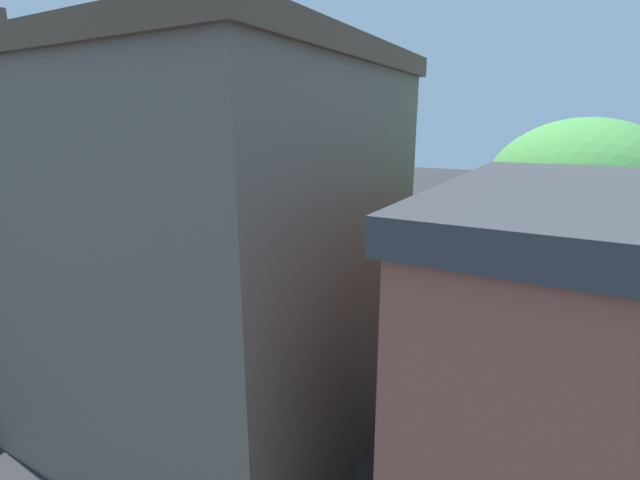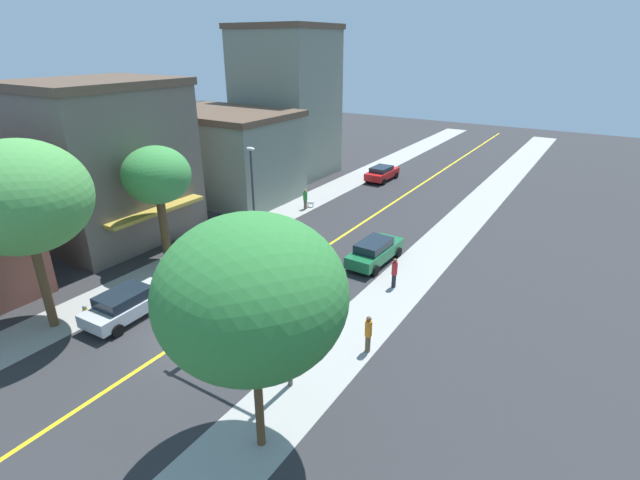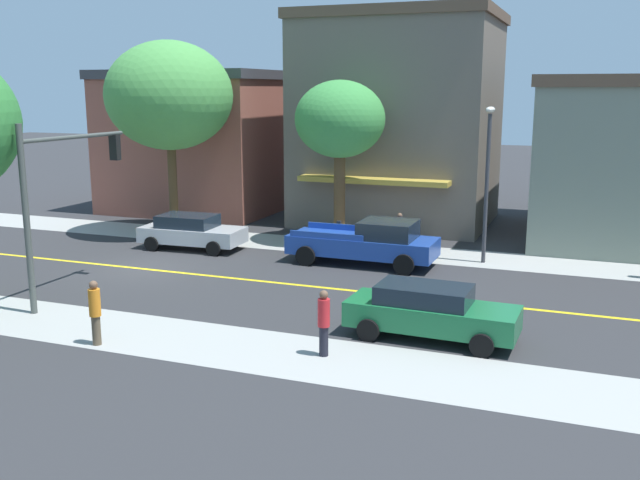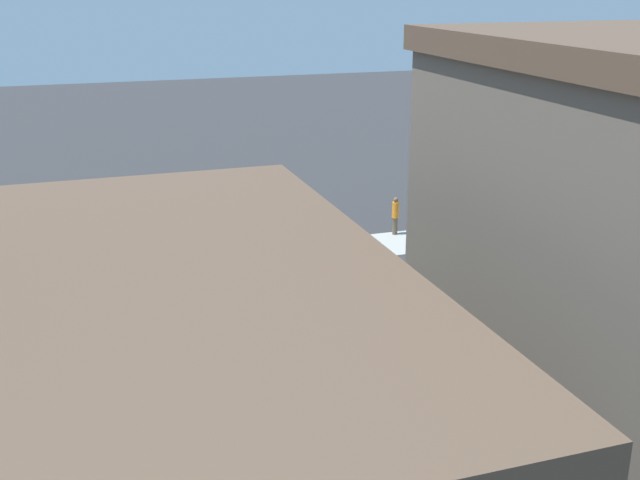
% 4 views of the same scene
% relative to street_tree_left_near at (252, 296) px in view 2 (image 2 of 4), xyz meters
% --- Properties ---
extents(ground_plane, '(140.00, 140.00, 0.00)m').
position_rel_street_tree_left_near_xyz_m(ground_plane, '(-6.92, 2.82, -5.86)').
color(ground_plane, '#2D2D30').
extents(sidewalk_left, '(3.10, 126.00, 0.01)m').
position_rel_street_tree_left_near_xyz_m(sidewalk_left, '(-13.37, 2.82, -5.86)').
color(sidewalk_left, '#9E9E99').
rests_on(sidewalk_left, ground).
extents(sidewalk_right, '(3.10, 126.00, 0.01)m').
position_rel_street_tree_left_near_xyz_m(sidewalk_right, '(-0.46, 2.82, -5.86)').
color(sidewalk_right, '#9E9E99').
rests_on(sidewalk_right, ground).
extents(road_centerline_stripe, '(0.20, 126.00, 0.00)m').
position_rel_street_tree_left_near_xyz_m(road_centerline_stripe, '(-6.92, 2.82, -5.86)').
color(road_centerline_stripe, yellow).
rests_on(road_centerline_stripe, ground).
extents(tan_rowhouse, '(9.16, 9.80, 10.67)m').
position_rel_street_tree_left_near_xyz_m(tan_rowhouse, '(-20.54, 9.39, -0.52)').
color(tan_rowhouse, '#665B51').
rests_on(tan_rowhouse, ground).
extents(pale_office_building, '(12.08, 8.59, 7.46)m').
position_rel_street_tree_left_near_xyz_m(pale_office_building, '(-20.55, 20.72, -2.12)').
color(pale_office_building, gray).
rests_on(pale_office_building, ground).
extents(corner_shop_building, '(8.94, 8.04, 14.42)m').
position_rel_street_tree_left_near_xyz_m(corner_shop_building, '(-20.55, 29.95, 1.37)').
color(corner_shop_building, gray).
rests_on(corner_shop_building, ground).
extents(street_tree_left_near, '(5.84, 5.84, 8.35)m').
position_rel_street_tree_left_near_xyz_m(street_tree_left_near, '(0.00, 0.00, 0.00)').
color(street_tree_left_near, brown).
rests_on(street_tree_left_near, ground).
extents(street_tree_right_corner, '(4.01, 4.01, 7.29)m').
position_rel_street_tree_left_near_xyz_m(street_tree_right_corner, '(-14.32, 8.36, -0.35)').
color(street_tree_right_corner, brown).
rests_on(street_tree_right_corner, ground).
extents(street_tree_left_far, '(5.92, 5.92, 9.10)m').
position_rel_street_tree_left_near_xyz_m(street_tree_left_far, '(-13.26, 0.30, 0.70)').
color(street_tree_left_far, brown).
rests_on(street_tree_left_far, ground).
extents(fire_hydrant, '(0.44, 0.24, 0.76)m').
position_rel_street_tree_left_near_xyz_m(fire_hydrant, '(-12.48, 1.52, -5.49)').
color(fire_hydrant, yellow).
rests_on(fire_hydrant, ground).
extents(parking_meter, '(0.12, 0.18, 1.34)m').
position_rel_street_tree_left_near_xyz_m(parking_meter, '(-12.60, 8.95, -4.98)').
color(parking_meter, '#4C4C51').
rests_on(parking_meter, ground).
extents(traffic_light_mast, '(5.04, 0.32, 5.88)m').
position_rel_street_tree_left_near_xyz_m(traffic_light_mast, '(-2.49, 2.97, -1.95)').
color(traffic_light_mast, '#474C47').
rests_on(traffic_light_mast, ground).
extents(street_lamp, '(0.70, 0.36, 6.22)m').
position_rel_street_tree_left_near_xyz_m(street_lamp, '(-12.77, 15.10, -2.00)').
color(street_lamp, '#38383D').
rests_on(street_lamp, ground).
extents(red_sedan_left_curb, '(2.11, 4.37, 1.43)m').
position_rel_street_tree_left_near_xyz_m(red_sedan_left_curb, '(-10.82, 32.52, -5.10)').
color(red_sedan_left_curb, red).
rests_on(red_sedan_left_curb, ground).
extents(silver_sedan_left_curb, '(2.25, 4.58, 1.50)m').
position_rel_street_tree_left_near_xyz_m(silver_sedan_left_curb, '(-10.74, 2.75, -5.07)').
color(silver_sedan_left_curb, '#B7BABF').
rests_on(silver_sedan_left_curb, ground).
extents(green_sedan_right_curb, '(2.07, 4.80, 1.53)m').
position_rel_street_tree_left_near_xyz_m(green_sedan_right_curb, '(-3.05, 15.05, -5.06)').
color(green_sedan_right_curb, '#196638').
rests_on(green_sedan_right_curb, ground).
extents(blue_pickup_truck, '(2.40, 5.90, 1.83)m').
position_rel_street_tree_left_near_xyz_m(blue_pickup_truck, '(-10.75, 10.82, -4.95)').
color(blue_pickup_truck, '#1E429E').
rests_on(blue_pickup_truck, ground).
extents(pedestrian_red_shirt, '(0.32, 0.32, 1.79)m').
position_rel_street_tree_left_near_xyz_m(pedestrian_red_shirt, '(-0.72, 12.76, -4.91)').
color(pedestrian_red_shirt, black).
rests_on(pedestrian_red_shirt, ground).
extents(pedestrian_green_shirt, '(0.34, 0.34, 1.67)m').
position_rel_street_tree_left_near_xyz_m(pedestrian_green_shirt, '(-12.46, 21.25, -4.98)').
color(pedestrian_green_shirt, brown).
rests_on(pedestrian_green_shirt, ground).
extents(pedestrian_orange_shirt, '(0.32, 0.32, 1.82)m').
position_rel_street_tree_left_near_xyz_m(pedestrian_orange_shirt, '(0.73, 6.65, -4.89)').
color(pedestrian_orange_shirt, brown).
rests_on(pedestrian_orange_shirt, ground).
extents(pedestrian_blue_shirt, '(0.33, 0.33, 1.66)m').
position_rel_street_tree_left_near_xyz_m(pedestrian_blue_shirt, '(-13.65, 11.36, -4.98)').
color(pedestrian_blue_shirt, brown).
rests_on(pedestrian_blue_shirt, ground).
extents(small_dog, '(0.70, 0.64, 0.58)m').
position_rel_street_tree_left_near_xyz_m(small_dog, '(-12.39, 21.82, -5.48)').
color(small_dog, silver).
rests_on(small_dog, ground).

